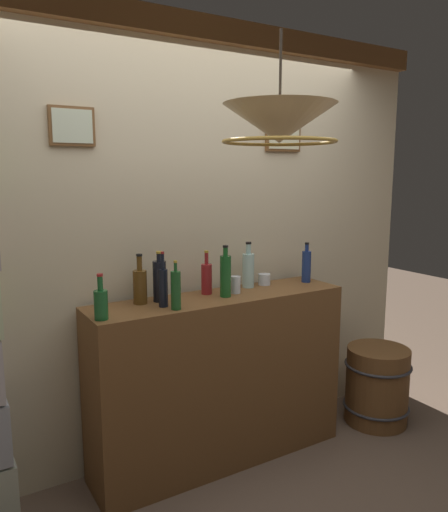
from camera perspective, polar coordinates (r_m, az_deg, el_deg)
The scene contains 15 objects.
panelled_rear_partition at distance 3.13m, azimuth -3.07°, elevation 3.11°, with size 3.48×0.15×2.68m.
bar_shelf_unit at distance 3.13m, azimuth -0.49°, elevation -13.95°, with size 1.60×0.39×1.05m, color brown.
liquor_bottle_amaro at distance 2.92m, azimuth 0.17°, elevation -2.21°, with size 0.07×0.07×0.31m.
liquor_bottle_rye at distance 2.73m, azimuth -7.01°, elevation -3.53°, with size 0.05×0.05×0.31m.
liquor_bottle_whiskey at distance 2.56m, azimuth -13.96°, elevation -5.29°, with size 0.07×0.07×0.23m.
liquor_bottle_vermouth at distance 3.17m, azimuth 2.81°, elevation -1.53°, with size 0.08×0.08×0.29m.
liquor_bottle_vodka at distance 2.67m, azimuth -5.56°, elevation -3.88°, with size 0.05×0.05×0.27m.
liquor_bottle_brandy at distance 3.36m, azimuth 9.45°, elevation -1.11°, with size 0.06×0.06×0.27m.
liquor_bottle_mezcal at distance 2.81m, azimuth -9.64°, elevation -3.35°, with size 0.08×0.08×0.28m.
liquor_bottle_gin at distance 2.84m, azimuth -7.42°, elevation -2.80°, with size 0.08×0.08×0.29m.
liquor_bottle_tequila at distance 3.00m, azimuth -2.02°, elevation -2.54°, with size 0.07×0.07×0.27m.
glass_tumbler_rocks at distance 3.02m, azimuth 1.33°, elevation -3.32°, with size 0.06×0.06×0.10m.
glass_tumbler_highball at distance 3.26m, azimuth 4.65°, elevation -2.69°, with size 0.08×0.08×0.07m.
pendant_lamp at distance 2.25m, azimuth 6.39°, elevation 14.74°, with size 0.51×0.51×0.48m.
wooden_barrel at distance 3.82m, azimuth 17.17°, elevation -14.00°, with size 0.46×0.46×0.55m.
Camera 1 is at (-1.46, -1.65, 1.77)m, focal length 34.80 mm.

